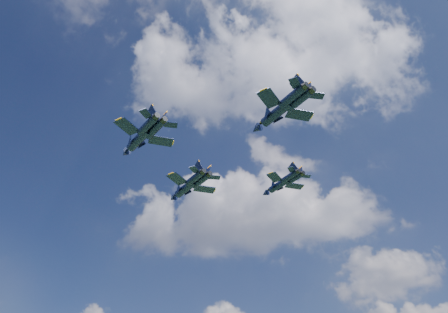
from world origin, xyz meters
The scene contains 4 objects.
jet_lead centered at (-19.41, 19.92, 57.31)m, with size 15.37×13.96×4.00m.
jet_left centered at (-21.51, -3.16, 54.69)m, with size 14.65×13.12×3.79m.
jet_right centered at (2.35, 21.77, 56.23)m, with size 12.50×11.29×3.25m.
jet_slot centered at (4.96, -2.72, 56.43)m, with size 14.93×13.68×3.90m.
Camera 1 is at (9.57, -63.68, 3.27)m, focal length 35.00 mm.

